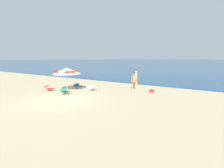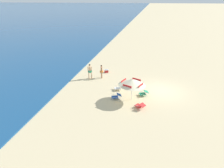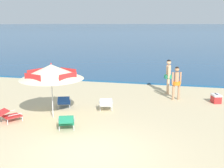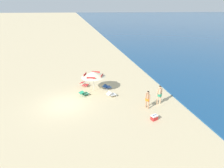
# 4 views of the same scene
# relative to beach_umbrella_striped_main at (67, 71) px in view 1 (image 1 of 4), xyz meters

# --- Properties ---
(ground_plane) EXTENTS (800.00, 800.00, 0.00)m
(ground_plane) POSITION_rel_beach_umbrella_striped_main_xyz_m (2.40, -2.82, -1.79)
(ground_plane) COLOR #CCB78C
(beach_umbrella_striped_main) EXTENTS (2.54, 2.55, 2.13)m
(beach_umbrella_striped_main) POSITION_rel_beach_umbrella_striped_main_xyz_m (0.00, 0.00, 0.00)
(beach_umbrella_striped_main) COLOR silver
(beach_umbrella_striped_main) RESTS_ON ground
(lounge_chair_under_umbrella) EXTENTS (0.80, 1.01, 0.52)m
(lounge_chair_under_umbrella) POSITION_rel_beach_umbrella_striped_main_xyz_m (-0.13, 1.39, -1.52)
(lounge_chair_under_umbrella) COLOR #1E4799
(lounge_chair_under_umbrella) RESTS_ON ground
(lounge_chair_beside_umbrella) EXTENTS (0.75, 1.00, 0.52)m
(lounge_chair_beside_umbrella) POSITION_rel_beach_umbrella_striped_main_xyz_m (1.72, 1.48, -1.52)
(lounge_chair_beside_umbrella) COLOR white
(lounge_chair_beside_umbrella) RESTS_ON ground
(lounge_chair_facing_sea) EXTENTS (0.91, 1.01, 0.50)m
(lounge_chair_facing_sea) POSITION_rel_beach_umbrella_striped_main_xyz_m (-1.34, -0.91, -1.51)
(lounge_chair_facing_sea) COLOR red
(lounge_chair_facing_sea) RESTS_ON ground
(lounge_chair_spare_folded) EXTENTS (0.81, 1.00, 0.50)m
(lounge_chair_spare_folded) POSITION_rel_beach_umbrella_striped_main_xyz_m (1.02, -1.09, -1.51)
(lounge_chair_spare_folded) COLOR #1E7F56
(lounge_chair_spare_folded) RESTS_ON ground
(person_standing_near_shore) EXTENTS (0.43, 0.52, 1.76)m
(person_standing_near_shore) POSITION_rel_beach_umbrella_striped_main_xyz_m (3.99, 5.28, -0.78)
(person_standing_near_shore) COLOR #D8A87F
(person_standing_near_shore) RESTS_ON ground
(person_standing_beside) EXTENTS (0.44, 0.39, 1.59)m
(person_standing_beside) POSITION_rel_beach_umbrella_striped_main_xyz_m (4.46, 4.02, -0.87)
(person_standing_beside) COLOR tan
(person_standing_beside) RESTS_ON ground
(cooler_box) EXTENTS (0.49, 0.58, 0.43)m
(cooler_box) POSITION_rel_beach_umbrella_striped_main_xyz_m (6.27, 3.88, -1.59)
(cooler_box) COLOR red
(cooler_box) RESTS_ON ground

